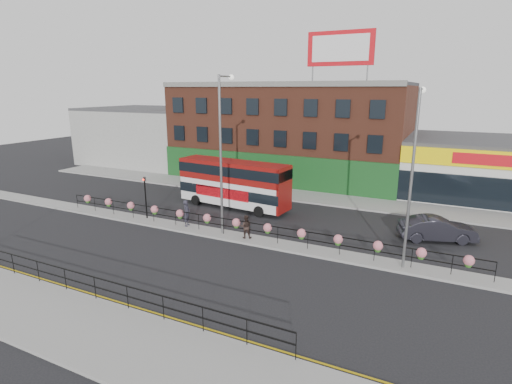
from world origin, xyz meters
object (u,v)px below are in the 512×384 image
at_px(lamp_column_west, 223,142).
at_px(lamp_column_east, 413,164).
at_px(pedestrian_a, 187,213).
at_px(double_decker_bus, 234,179).
at_px(car, 437,229).
at_px(pedestrian_b, 246,227).

xyz_separation_m(lamp_column_west, lamp_column_east, (11.75, -0.33, -0.47)).
height_order(pedestrian_a, lamp_column_west, lamp_column_west).
relative_size(double_decker_bus, car, 1.95).
relative_size(double_decker_bus, pedestrian_b, 6.31).
bearing_deg(lamp_column_east, pedestrian_b, -179.43).
height_order(double_decker_bus, lamp_column_east, lamp_column_east).
bearing_deg(pedestrian_b, car, -177.20).
relative_size(double_decker_bus, lamp_column_west, 0.95).
distance_m(pedestrian_a, pedestrian_b, 4.93).
height_order(lamp_column_west, lamp_column_east, lamp_column_west).
bearing_deg(lamp_column_west, double_decker_bus, 112.88).
bearing_deg(pedestrian_a, double_decker_bus, -18.23).
distance_m(double_decker_bus, car, 15.75).
xyz_separation_m(double_decker_bus, lamp_column_west, (2.44, -5.78, 3.93)).
height_order(double_decker_bus, pedestrian_a, double_decker_bus).
bearing_deg(lamp_column_west, pedestrian_b, -12.70).
xyz_separation_m(double_decker_bus, car, (15.65, -0.74, -1.63)).
xyz_separation_m(car, lamp_column_west, (-13.21, -5.04, 5.56)).
distance_m(double_decker_bus, lamp_column_west, 7.40).
bearing_deg(pedestrian_b, double_decker_bus, -78.06).
xyz_separation_m(double_decker_bus, pedestrian_a, (-0.58, -5.90, -1.33)).
relative_size(pedestrian_a, lamp_column_east, 0.20).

